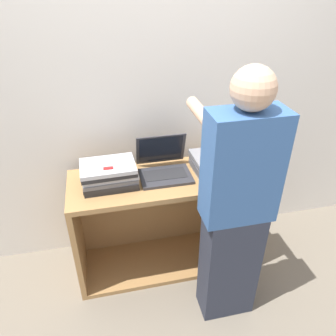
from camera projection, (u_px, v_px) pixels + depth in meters
The scene contains 8 objects.
ground_plane at pixel (173, 284), 2.44m from camera, with size 12.00×12.00×0.00m, color #756B5B.
wall_back at pixel (155, 103), 2.30m from camera, with size 8.00×0.05×2.40m.
cart at pixel (164, 216), 2.49m from camera, with size 1.32×0.49×0.79m.
laptop_open at pixel (164, 167), 2.24m from camera, with size 0.35×0.32×0.25m.
laptop_stack_left at pixel (109, 174), 2.11m from camera, with size 0.36×0.27×0.16m.
laptop_stack_right at pixel (218, 163), 2.26m from camera, with size 0.37×0.26×0.13m.
person at pixel (236, 210), 1.87m from camera, with size 0.40×0.53×1.65m.
inventory_tag at pixel (108, 168), 2.02m from camera, with size 0.06×0.02×0.01m.
Camera 1 is at (-0.39, -1.58, 2.01)m, focal length 35.00 mm.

